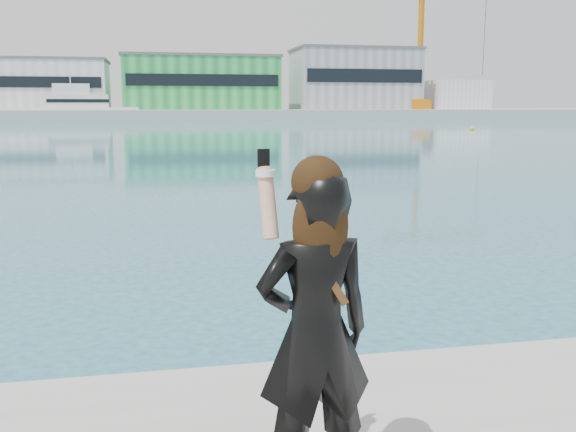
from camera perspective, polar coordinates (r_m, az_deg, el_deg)
The scene contains 10 objects.
far_quay at distance 133.78m, azimuth -11.23°, elevation 8.85°, with size 320.00×40.00×2.00m, color #9E9E99.
warehouse_white at distance 133.51m, azimuth -20.96°, elevation 10.87°, with size 24.48×15.35×9.50m.
warehouse_green at distance 132.12m, azimuth -7.77°, elevation 11.65°, with size 30.60×16.36×10.50m.
warehouse_grey_right at distance 138.03m, azimuth 5.90°, elevation 12.02°, with size 25.50×15.35×12.50m.
ancillary_shed at distance 144.18m, azimuth 14.63°, elevation 10.37°, with size 12.00×10.00×6.00m, color silver.
dock_crane at distance 137.41m, azimuth 12.16°, elevation 14.71°, with size 23.00×4.00×24.00m.
flagpole_right at distance 126.90m, azimuth -1.06°, elevation 11.49°, with size 1.28×0.16×8.00m.
motor_yacht at distance 121.51m, azimuth -17.95°, elevation 9.16°, with size 19.08×8.23×8.62m.
buoy_near at distance 77.83m, azimuth 16.03°, elevation 7.36°, with size 0.50×0.50×0.50m, color yellow.
woman at distance 3.34m, azimuth 2.41°, elevation -9.56°, with size 0.66×0.47×1.80m.
Camera 1 is at (-0.78, -3.77, 2.82)m, focal length 40.00 mm.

